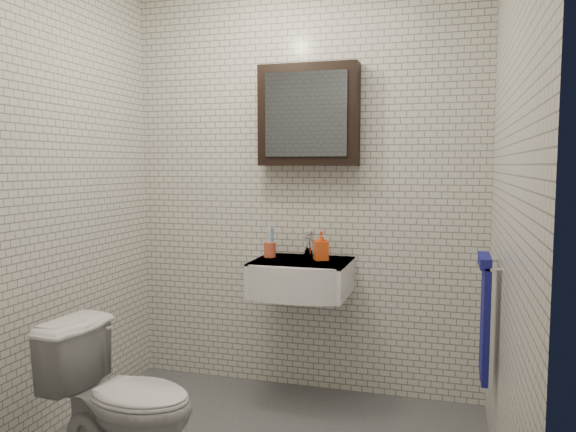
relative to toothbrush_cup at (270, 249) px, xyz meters
The scene contains 8 objects.
room_shell 1.02m from the toothbrush_cup, 78.80° to the right, with size 2.22×2.02×2.51m.
washbasin 0.28m from the toothbrush_cup, 24.62° to the right, with size 0.55×0.50×0.20m.
faucet 0.24m from the toothbrush_cup, 24.53° to the left, with size 0.06×0.20×0.15m.
mirror_cabinet 0.83m from the toothbrush_cup, 23.69° to the left, with size 0.60×0.15×0.60m.
towel_rail 1.31m from the toothbrush_cup, 21.74° to the right, with size 0.09×0.30×0.58m.
toothbrush_cup is the anchor object (origin of this frame).
soap_bottle 0.32m from the toothbrush_cup, ahead, with size 0.08×0.08×0.17m, color orange.
toilet 1.24m from the toothbrush_cup, 108.48° to the right, with size 0.39×0.68×0.70m, color silver.
Camera 1 is at (0.88, -2.36, 1.40)m, focal length 35.00 mm.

